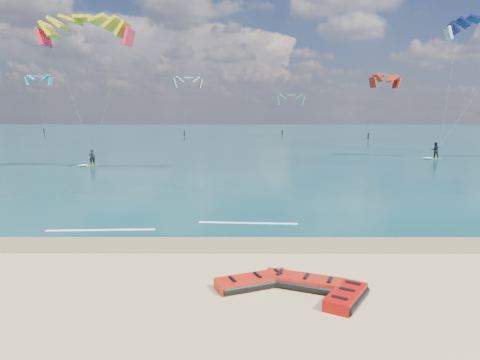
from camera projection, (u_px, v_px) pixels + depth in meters
name	position (u px, v px, depth m)	size (l,w,h in m)	color
ground	(212.00, 156.00, 54.11)	(320.00, 320.00, 0.00)	tan
wet_sand_strip	(149.00, 244.00, 17.55)	(320.00, 2.40, 0.01)	olive
sea	(228.00, 133.00, 117.36)	(320.00, 200.00, 0.04)	#0B3540
packed_kite_left	(254.00, 286.00, 13.25)	(2.59, 1.07, 0.39)	red
packed_kite_mid	(302.00, 287.00, 13.21)	(2.64, 1.11, 0.40)	#B71B0C
packed_kite_right	(346.00, 302.00, 12.13)	(2.04, 1.09, 0.40)	#A80907
kitesurfer_main	(89.00, 89.00, 39.49)	(9.05, 7.76, 14.83)	#A5CB17
kitesurfer_far	(462.00, 80.00, 47.59)	(9.65, 6.18, 16.94)	gold
shoreline_foam	(176.00, 226.00, 20.15)	(11.64, 1.85, 0.01)	white
distant_kites	(202.00, 109.00, 95.93)	(83.48, 28.14, 14.49)	red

